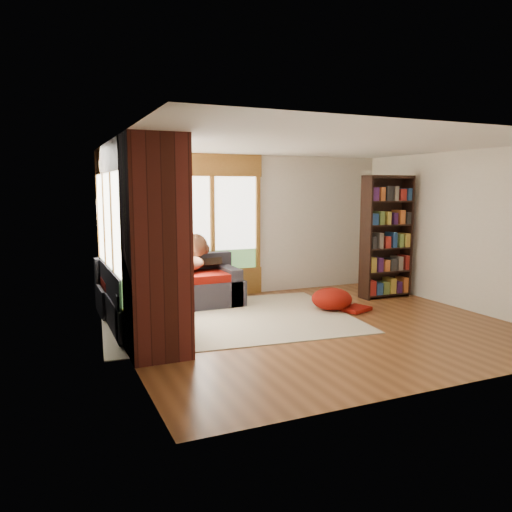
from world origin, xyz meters
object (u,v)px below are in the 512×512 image
object	(u,v)px
brick_chimney	(156,248)
sectional_sofa	(157,294)
area_rug	(229,318)
bookshelf	(387,237)
pouf	(332,298)
dog_brindle	(146,275)
dog_tan	(181,258)

from	to	relation	value
brick_chimney	sectional_sofa	distance (m)	2.32
area_rug	bookshelf	xyz separation A→B (m)	(3.19, 0.31, 1.10)
bookshelf	pouf	size ratio (longest dim) A/B	3.33
pouf	area_rug	bearing A→B (deg)	175.75
brick_chimney	dog_brindle	xyz separation A→B (m)	(0.12, 1.28, -0.53)
sectional_sofa	dog_tan	size ratio (longest dim) A/B	2.02
sectional_sofa	dog_tan	xyz separation A→B (m)	(0.46, 0.26, 0.52)
sectional_sofa	dog_brindle	world-z (taller)	dog_brindle
area_rug	pouf	xyz separation A→B (m)	(1.77, -0.13, 0.19)
brick_chimney	dog_brindle	bearing A→B (deg)	84.46
area_rug	dog_tan	bearing A→B (deg)	112.33
brick_chimney	bookshelf	size ratio (longest dim) A/B	1.17
dog_tan	dog_brindle	distance (m)	1.30
area_rug	pouf	size ratio (longest dim) A/B	5.58
area_rug	pouf	world-z (taller)	pouf
area_rug	dog_brindle	distance (m)	1.45
brick_chimney	bookshelf	world-z (taller)	brick_chimney
bookshelf	dog_brindle	size ratio (longest dim) A/B	2.37
area_rug	sectional_sofa	bearing A→B (deg)	137.84
sectional_sofa	pouf	distance (m)	2.84
pouf	sectional_sofa	bearing A→B (deg)	160.39
brick_chimney	bookshelf	xyz separation A→B (m)	(4.54, 1.54, -0.19)
dog_tan	pouf	bearing A→B (deg)	-34.00
sectional_sofa	dog_brindle	bearing A→B (deg)	-114.06
dog_tan	dog_brindle	bearing A→B (deg)	-132.60
brick_chimney	sectional_sofa	bearing A→B (deg)	77.71
bookshelf	dog_tan	size ratio (longest dim) A/B	2.03
area_rug	pouf	distance (m)	1.78
dog_tan	area_rug	bearing A→B (deg)	-72.93
sectional_sofa	area_rug	world-z (taller)	sectional_sofa
bookshelf	brick_chimney	bearing A→B (deg)	-161.28
pouf	dog_tan	distance (m)	2.60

